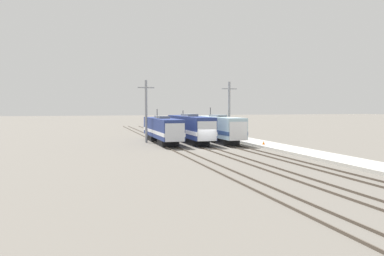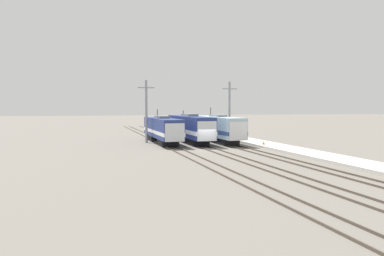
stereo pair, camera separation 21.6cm
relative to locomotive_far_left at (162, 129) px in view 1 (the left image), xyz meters
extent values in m
plane|color=#666059|center=(4.29, -9.15, -2.12)|extent=(400.00, 400.00, 0.00)
cube|color=#4C4238|center=(-0.72, -9.15, -2.05)|extent=(0.07, 120.00, 0.15)
cube|color=#4C4238|center=(0.72, -9.15, -2.05)|extent=(0.07, 120.00, 0.15)
cube|color=#4C4238|center=(3.58, -9.15, -2.05)|extent=(0.07, 120.00, 0.15)
cube|color=#4C4238|center=(5.01, -9.15, -2.05)|extent=(0.07, 120.00, 0.15)
cube|color=#4C4238|center=(7.87, -9.15, -2.05)|extent=(0.07, 120.00, 0.15)
cube|color=#4C4238|center=(9.31, -9.15, -2.05)|extent=(0.07, 120.00, 0.15)
cube|color=black|center=(0.00, -3.71, -1.65)|extent=(2.40, 3.68, 0.95)
cube|color=black|center=(0.00, 4.65, -1.65)|extent=(2.40, 3.68, 0.95)
cube|color=navy|center=(0.00, 0.47, 0.23)|extent=(2.82, 16.72, 2.81)
cube|color=silver|center=(0.00, 0.47, -0.33)|extent=(2.86, 16.76, 0.51)
cube|color=silver|center=(0.00, -7.05, 0.02)|extent=(2.59, 1.88, 2.39)
cube|color=black|center=(0.00, -7.91, 0.55)|extent=(2.21, 0.08, 0.67)
cube|color=slate|center=(0.00, 0.47, 1.81)|extent=(1.55, 4.18, 0.35)
cylinder|color=#38383D|center=(0.00, 4.15, 2.32)|extent=(0.12, 0.12, 1.35)
cube|color=black|center=(4.29, -3.82, -1.65)|extent=(2.45, 3.78, 0.95)
cube|color=black|center=(4.29, 4.77, -1.65)|extent=(2.45, 3.78, 0.95)
cube|color=navy|center=(4.29, 0.47, 0.37)|extent=(2.88, 17.19, 3.09)
cube|color=silver|center=(4.29, 0.47, -0.25)|extent=(2.92, 17.23, 0.56)
cube|color=silver|center=(4.29, -7.11, 0.14)|extent=(2.65, 2.22, 2.62)
cube|color=black|center=(4.29, -8.14, 0.72)|extent=(2.25, 0.08, 0.73)
cube|color=slate|center=(4.29, 0.47, 2.09)|extent=(1.58, 4.30, 0.35)
cylinder|color=#38383D|center=(4.29, 4.25, 2.34)|extent=(0.12, 0.12, 0.85)
cube|color=#232326|center=(8.59, -4.51, -1.65)|extent=(2.39, 3.52, 0.95)
cube|color=#232326|center=(8.59, 3.50, -1.65)|extent=(2.39, 3.52, 0.95)
cube|color=#9EBCCC|center=(8.59, -0.50, 0.32)|extent=(2.81, 16.01, 2.98)
cube|color=navy|center=(8.59, -0.50, -0.28)|extent=(2.85, 16.05, 0.54)
cube|color=silver|center=(8.59, -7.71, 0.10)|extent=(2.58, 1.80, 2.54)
cube|color=black|center=(8.59, -8.53, 0.66)|extent=(2.20, 0.08, 0.71)
cube|color=gray|center=(8.59, -0.50, 1.99)|extent=(1.54, 4.00, 0.35)
cylinder|color=#38383D|center=(8.59, 3.02, 2.53)|extent=(0.12, 0.12, 1.43)
cylinder|color=gray|center=(-2.12, 1.92, 2.64)|extent=(0.37, 0.37, 9.52)
cube|color=gray|center=(-2.12, 1.92, 6.25)|extent=(2.54, 0.16, 0.16)
cylinder|color=gray|center=(11.44, 1.92, 2.64)|extent=(0.37, 0.37, 9.52)
cube|color=gray|center=(11.44, 1.92, 6.25)|extent=(2.54, 0.16, 0.16)
cube|color=#B7B5AD|center=(13.19, -9.15, -1.94)|extent=(4.00, 120.00, 0.35)
cone|color=orange|center=(12.14, -8.86, -1.53)|extent=(0.37, 0.37, 0.49)
camera|label=1|loc=(-11.27, -54.67, 3.31)|focal=35.00mm
camera|label=2|loc=(-11.06, -54.73, 3.31)|focal=35.00mm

